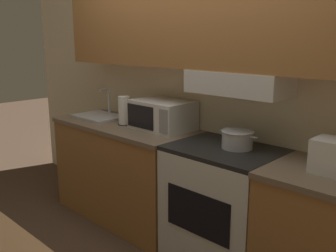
# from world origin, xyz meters

# --- Properties ---
(ground_plane) EXTENTS (16.00, 16.00, 0.00)m
(ground_plane) POSITION_xyz_m (0.00, 0.00, 0.00)
(ground_plane) COLOR #4C3828
(wall_back) EXTENTS (5.28, 0.38, 2.55)m
(wall_back) POSITION_xyz_m (0.01, -0.07, 1.52)
(wall_back) COLOR beige
(wall_back) RESTS_ON ground_plane
(lower_counter_main) EXTENTS (1.42, 0.62, 0.89)m
(lower_counter_main) POSITION_xyz_m (-0.74, -0.30, 0.45)
(lower_counter_main) COLOR #A36B38
(lower_counter_main) RESTS_ON ground_plane
(lower_counter_right_stub) EXTENTS (0.71, 0.62, 0.89)m
(lower_counter_right_stub) POSITION_xyz_m (1.09, -0.30, 0.45)
(lower_counter_right_stub) COLOR #A36B38
(lower_counter_right_stub) RESTS_ON ground_plane
(stove_range) EXTENTS (0.76, 0.59, 0.89)m
(stove_range) POSITION_xyz_m (0.36, -0.29, 0.45)
(stove_range) COLOR silver
(stove_range) RESTS_ON ground_plane
(cooking_pot) EXTENTS (0.31, 0.23, 0.13)m
(cooking_pot) POSITION_xyz_m (0.42, -0.24, 0.96)
(cooking_pot) COLOR #B7BABF
(cooking_pot) RESTS_ON stove_range
(microwave) EXTENTS (0.49, 0.37, 0.24)m
(microwave) POSITION_xyz_m (-0.35, -0.19, 1.01)
(microwave) COLOR silver
(microwave) RESTS_ON lower_counter_main
(sink_basin) EXTENTS (0.47, 0.35, 0.27)m
(sink_basin) POSITION_xyz_m (-1.12, -0.30, 0.91)
(sink_basin) COLOR #B7BABF
(sink_basin) RESTS_ON lower_counter_main
(paper_towel_roll) EXTENTS (0.12, 0.12, 0.25)m
(paper_towel_roll) POSITION_xyz_m (-0.72, -0.31, 1.02)
(paper_towel_roll) COLOR black
(paper_towel_roll) RESTS_ON lower_counter_main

